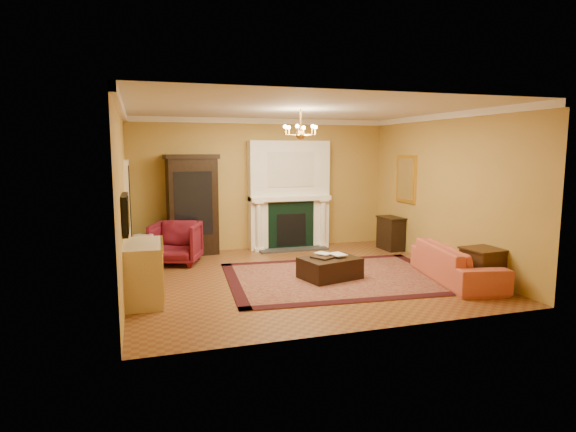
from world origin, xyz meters
name	(u,v)px	position (x,y,z in m)	size (l,w,h in m)	color
floor	(300,277)	(0.00, 0.00, -0.01)	(6.00, 5.50, 0.02)	brown
ceiling	(301,108)	(0.00, 0.00, 3.01)	(6.00, 5.50, 0.02)	silver
wall_back	(262,184)	(0.00, 2.76, 1.50)	(6.00, 0.02, 3.00)	#BE9244
wall_front	(372,215)	(0.00, -2.76, 1.50)	(6.00, 0.02, 3.00)	#BE9244
wall_left	(122,200)	(-3.01, 0.00, 1.50)	(0.02, 5.50, 3.00)	#BE9244
wall_right	(445,191)	(3.01, 0.00, 1.50)	(0.02, 5.50, 3.00)	#BE9244
fireplace	(289,197)	(0.60, 2.57, 1.19)	(1.90, 0.70, 2.50)	white
crown_molding	(285,116)	(0.00, 0.96, 2.94)	(6.00, 5.50, 0.12)	white
doorway	(129,214)	(-2.95, 1.70, 1.05)	(0.08, 1.05, 2.10)	white
tv_panel	(126,214)	(-2.95, -0.60, 1.35)	(0.09, 0.95, 0.58)	black
gilt_mirror	(406,179)	(2.97, 1.40, 1.65)	(0.06, 0.76, 1.05)	yellow
chandelier	(301,132)	(0.00, 0.00, 2.61)	(0.63, 0.55, 0.53)	gold
oriental_rug	(337,277)	(0.62, -0.26, 0.01)	(3.93, 2.94, 0.02)	#460F11
china_cabinet	(192,207)	(-1.64, 2.49, 1.05)	(1.05, 0.48, 2.10)	black
wingback_armchair	(176,241)	(-2.07, 1.70, 0.47)	(0.91, 0.85, 0.93)	maroon
pedestal_table	(144,250)	(-2.70, 1.38, 0.39)	(0.38, 0.38, 0.68)	black
commode	(143,272)	(-2.73, -0.61, 0.45)	(0.57, 1.20, 0.90)	#C7B992
coral_sofa	(457,257)	(2.55, -1.06, 0.42)	(2.17, 0.63, 0.85)	#C94840
end_table	(482,269)	(2.72, -1.53, 0.32)	(0.54, 0.54, 0.63)	#3A2010
console_table	(391,234)	(2.78, 1.67, 0.37)	(0.38, 0.66, 0.73)	black
leather_ottoman	(330,268)	(0.46, -0.29, 0.20)	(0.99, 0.72, 0.37)	black
ottoman_tray	(325,257)	(0.40, -0.23, 0.40)	(0.45, 0.35, 0.03)	black
book_a	(320,248)	(0.32, -0.17, 0.56)	(0.21, 0.03, 0.29)	gray
book_b	(332,247)	(0.52, -0.27, 0.58)	(0.24, 0.02, 0.32)	gray
topiary_left	(262,185)	(-0.07, 2.53, 1.49)	(0.18, 0.18, 0.48)	gray
topiary_right	(316,185)	(1.25, 2.53, 1.48)	(0.17, 0.17, 0.46)	gray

